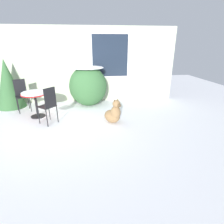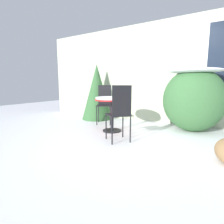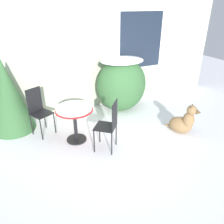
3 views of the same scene
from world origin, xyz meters
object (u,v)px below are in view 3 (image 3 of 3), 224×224
at_px(patio_chair_far_side, 109,124).
at_px(dog, 183,122).
at_px(patio_table, 74,113).
at_px(patio_chair_near_table, 39,110).

xyz_separation_m(patio_chair_far_side, dog, (1.72, -0.13, -0.31)).
bearing_deg(dog, patio_chair_far_side, 142.11).
height_order(patio_table, patio_chair_near_table, patio_chair_near_table).
xyz_separation_m(patio_chair_near_table, patio_chair_far_side, (1.11, -1.19, 0.00)).
bearing_deg(patio_table, patio_chair_far_side, -48.94).
relative_size(patio_chair_near_table, dog, 1.44).
height_order(patio_table, dog, patio_table).
distance_m(patio_table, patio_chair_near_table, 0.87).
bearing_deg(dog, patio_chair_near_table, 121.42).
bearing_deg(patio_chair_far_side, patio_table, -99.17).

